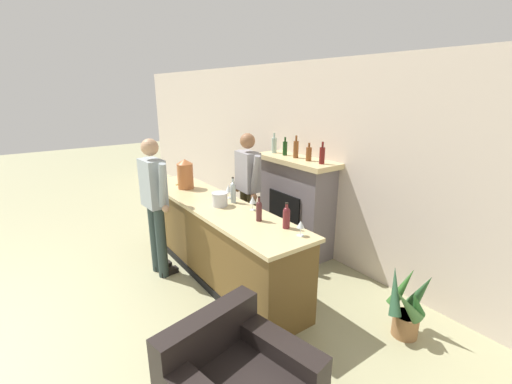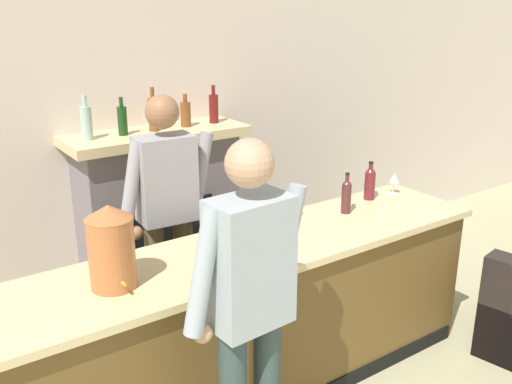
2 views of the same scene
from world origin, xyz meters
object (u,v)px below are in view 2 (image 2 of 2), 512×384
Objects in this scene: wine_bottle_rose_blush at (346,195)px; wine_bottle_port_short at (251,208)px; wine_glass_mid_counter at (394,179)px; fireplace_stone at (161,218)px; wine_glass_by_dispenser at (220,215)px; potted_plant_corner at (385,223)px; wine_glass_near_bucket at (295,199)px; ice_bucket_steel at (271,228)px; wine_bottle_chardonnay_pale at (370,182)px; person_bartender at (168,219)px; copper_dispenser at (111,246)px; person_customer at (250,312)px.

wine_bottle_rose_blush is 0.84× the size of wine_bottle_port_short.
wine_bottle_rose_blush is 1.77× the size of wine_glass_mid_counter.
fireplace_stone is 1.16m from wine_glass_by_dispenser.
wine_bottle_rose_blush reaches higher than potted_plant_corner.
wine_glass_near_bucket is (-1.65, -0.68, 0.77)m from potted_plant_corner.
wine_bottle_port_short reaches higher than wine_glass_by_dispenser.
wine_bottle_rose_blush is at bearing 7.99° from ice_bucket_steel.
wine_bottle_rose_blush is 0.89m from wine_glass_by_dispenser.
wine_bottle_chardonnay_pale is 1.59× the size of wine_glass_near_bucket.
wine_bottle_rose_blush is (1.03, -0.55, 0.11)m from person_bartender.
wine_glass_by_dispenser is at bearing 18.42° from copper_dispenser.
person_customer is 4.22× the size of copper_dispenser.
fireplace_stone is 4.07× the size of copper_dispenser.
wine_glass_by_dispenser reaches higher than wine_glass_mid_counter.
potted_plant_corner is 1.75m from wine_bottle_rose_blush.
wine_bottle_chardonnay_pale is 0.23m from wine_glass_mid_counter.
wine_glass_mid_counter is at bearing -4.01° from wine_bottle_chardonnay_pale.
wine_glass_by_dispenser is (-0.19, 0.05, -0.02)m from wine_bottle_port_short.
wine_bottle_port_short is (-0.01, 0.20, 0.06)m from ice_bucket_steel.
person_bartender is 1.66m from wine_glass_mid_counter.
wine_glass_by_dispenser is 1.14× the size of wine_glass_mid_counter.
ice_bucket_steel is at bearing -171.36° from wine_glass_mid_counter.
wine_glass_near_bucket reaches higher than potted_plant_corner.
fireplace_stone reaches higher than wine_bottle_rose_blush.
potted_plant_corner is at bearing 30.73° from person_customer.
wine_bottle_chardonnay_pale is at bearing -45.90° from fireplace_stone.
wine_glass_by_dispenser is 1.44m from wine_glass_mid_counter.
potted_plant_corner is at bearing 19.69° from wine_bottle_port_short.
copper_dispenser reaches higher than wine_bottle_chardonnay_pale.
wine_glass_near_bucket is at bearing -67.83° from fireplace_stone.
wine_bottle_port_short is at bearing -179.65° from wine_bottle_chardonnay_pale.
person_customer is at bearing -150.49° from wine_bottle_rose_blush.
wine_bottle_port_short is 1.25m from wine_glass_mid_counter.
wine_glass_near_bucket is (-0.65, 0.03, -0.00)m from wine_bottle_chardonnay_pale.
copper_dispenser is at bearing 123.30° from person_customer.
potted_plant_corner is 2.47m from person_bartender.
potted_plant_corner is 0.40× the size of person_customer.
person_customer is 8.97× the size of ice_bucket_steel.
potted_plant_corner is 4.62× the size of wine_glass_mid_counter.
wine_bottle_port_short reaches higher than wine_glass_near_bucket.
wine_bottle_chardonnay_pale is at bearing 6.16° from copper_dispenser.
wine_bottle_chardonnay_pale is (0.33, 0.11, 0.00)m from wine_bottle_rose_blush.
fireplace_stone is 1.51m from wine_bottle_rose_blush.
wine_glass_by_dispenser is at bearing 128.84° from ice_bucket_steel.
person_bartender is 1.18m from wine_bottle_rose_blush.
wine_glass_by_dispenser is at bearing -163.02° from potted_plant_corner.
wine_bottle_chardonnay_pale is 1.54× the size of wine_glass_by_dispenser.
person_bartender reaches higher than wine_bottle_chardonnay_pale.
person_bartender reaches higher than copper_dispenser.
ice_bucket_steel is 1.28× the size of wine_glass_mid_counter.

